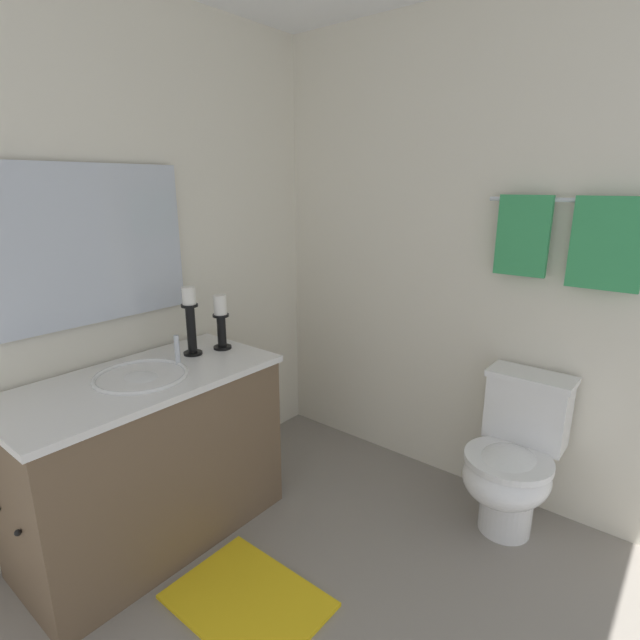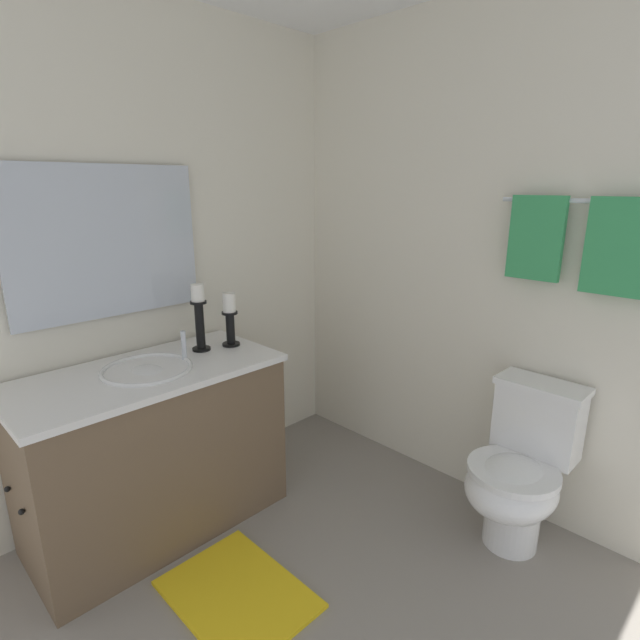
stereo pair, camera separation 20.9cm
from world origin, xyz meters
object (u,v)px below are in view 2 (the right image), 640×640
object	(u,v)px
towel_center	(624,248)
vanity_cabinet	(155,449)
towel_near_vanity	(536,238)
toilet	(519,472)
candle_holder_tall	(230,318)
mirror	(107,242)
bath_mat	(238,594)
towel_bar	(585,201)
candle_holder_short	(199,316)
sink_basin	(148,378)

from	to	relation	value
towel_center	vanity_cabinet	bearing A→B (deg)	-138.81
towel_near_vanity	towel_center	bearing A→B (deg)	0.00
toilet	towel_center	size ratio (longest dim) A/B	1.94
vanity_cabinet	toilet	world-z (taller)	vanity_cabinet
candle_holder_tall	toilet	distance (m)	1.54
mirror	bath_mat	world-z (taller)	mirror
candle_holder_tall	towel_bar	size ratio (longest dim) A/B	0.40
vanity_cabinet	candle_holder_short	bearing A→B (deg)	101.28
vanity_cabinet	candle_holder_short	size ratio (longest dim) A/B	3.51
toilet	towel_bar	xyz separation A→B (m)	(0.04, 0.22, 1.17)
candle_holder_short	bath_mat	xyz separation A→B (m)	(0.69, -0.32, -0.97)
toilet	towel_near_vanity	size ratio (longest dim) A/B	2.06
candle_holder_short	bath_mat	bearing A→B (deg)	-24.89
sink_basin	towel_bar	xyz separation A→B (m)	(1.31, 1.31, 0.77)
mirror	towel_near_vanity	world-z (taller)	mirror
candle_holder_tall	towel_near_vanity	size ratio (longest dim) A/B	0.76
toilet	sink_basin	bearing A→B (deg)	-139.27
towel_bar	towel_near_vanity	bearing A→B (deg)	-173.98
mirror	bath_mat	distance (m)	1.62
vanity_cabinet	candle_holder_short	world-z (taller)	candle_holder_short
toilet	mirror	bearing A→B (deg)	-144.79
vanity_cabinet	towel_bar	xyz separation A→B (m)	(1.31, 1.31, 1.14)
candle_holder_short	towel_near_vanity	size ratio (longest dim) A/B	0.92
vanity_cabinet	toilet	size ratio (longest dim) A/B	1.57
sink_basin	candle_holder_tall	xyz separation A→B (m)	(-0.02, 0.47, 0.18)
bath_mat	vanity_cabinet	bearing A→B (deg)	-180.00
mirror	towel_bar	bearing A→B (deg)	39.56
sink_basin	bath_mat	distance (m)	0.98
mirror	bath_mat	size ratio (longest dim) A/B	1.46
candle_holder_short	towel_bar	xyz separation A→B (m)	(1.37, 0.99, 0.56)
mirror	towel_bar	distance (m)	2.07
vanity_cabinet	towel_near_vanity	world-z (taller)	towel_near_vanity
bath_mat	toilet	bearing A→B (deg)	59.57
mirror	candle_holder_short	distance (m)	0.53
towel_bar	towel_near_vanity	xyz separation A→B (m)	(-0.17, -0.02, -0.16)
sink_basin	candle_holder_short	distance (m)	0.39
mirror	toilet	size ratio (longest dim) A/B	1.17
towel_near_vanity	bath_mat	size ratio (longest dim) A/B	0.61
sink_basin	towel_center	world-z (taller)	towel_center
mirror	candle_holder_tall	xyz separation A→B (m)	(0.26, 0.47, -0.40)
toilet	towel_bar	size ratio (longest dim) A/B	1.10
vanity_cabinet	towel_center	world-z (taller)	towel_center
towel_near_vanity	bath_mat	world-z (taller)	towel_near_vanity
sink_basin	mirror	distance (m)	0.65
candle_holder_tall	towel_center	size ratio (longest dim) A/B	0.72
candle_holder_short	bath_mat	world-z (taller)	candle_holder_short
mirror	toilet	xyz separation A→B (m)	(1.55, 1.09, -0.98)
vanity_cabinet	bath_mat	world-z (taller)	vanity_cabinet
mirror	bath_mat	xyz separation A→B (m)	(0.91, -0.00, -1.34)
vanity_cabinet	sink_basin	distance (m)	0.36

